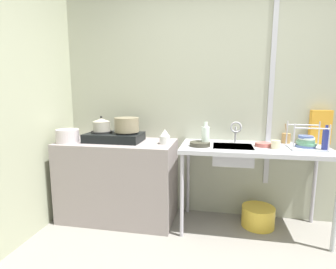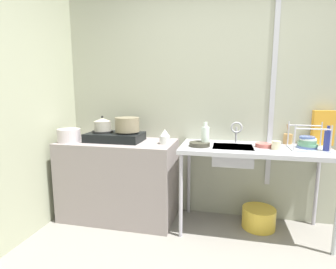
{
  "view_description": "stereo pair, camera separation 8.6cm",
  "coord_description": "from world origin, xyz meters",
  "px_view_note": "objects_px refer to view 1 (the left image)",
  "views": [
    {
      "loc": [
        -0.21,
        -1.35,
        1.39
      ],
      "look_at": [
        -0.71,
        1.25,
        0.95
      ],
      "focal_mm": 28.03,
      "sensor_mm": 36.0,
      "label": 1
    },
    {
      "loc": [
        -0.13,
        -1.33,
        1.39
      ],
      "look_at": [
        -0.71,
        1.25,
        0.95
      ],
      "focal_mm": 28.03,
      "sensor_mm": 36.0,
      "label": 2
    }
  ],
  "objects_px": {
    "cup_by_rack": "(276,144)",
    "bucket_on_floor": "(258,216)",
    "pot_on_right_burner": "(127,125)",
    "small_bowl_on_drainboard": "(263,145)",
    "stove": "(114,137)",
    "dish_rack": "(306,143)",
    "faucet": "(236,129)",
    "cereal_box": "(320,127)",
    "bottle_by_sink": "(205,136)",
    "utensil_jar": "(286,138)",
    "pot_beside_stove": "(68,136)",
    "sink_basin": "(232,154)",
    "frying_pan": "(200,144)",
    "pot_on_left_burner": "(101,125)",
    "bottle_by_rack": "(326,140)",
    "percolator": "(165,137)"
  },
  "relations": [
    {
      "from": "cup_by_rack",
      "to": "bucket_on_floor",
      "type": "height_order",
      "value": "cup_by_rack"
    },
    {
      "from": "pot_on_right_burner",
      "to": "small_bowl_on_drainboard",
      "type": "height_order",
      "value": "pot_on_right_burner"
    },
    {
      "from": "stove",
      "to": "bucket_on_floor",
      "type": "height_order",
      "value": "stove"
    },
    {
      "from": "pot_on_right_burner",
      "to": "dish_rack",
      "type": "height_order",
      "value": "pot_on_right_burner"
    },
    {
      "from": "faucet",
      "to": "cereal_box",
      "type": "xyz_separation_m",
      "value": [
        0.83,
        0.12,
        0.02
      ]
    },
    {
      "from": "bottle_by_sink",
      "to": "faucet",
      "type": "bearing_deg",
      "value": 29.69
    },
    {
      "from": "stove",
      "to": "pot_on_right_burner",
      "type": "bearing_deg",
      "value": 0.0
    },
    {
      "from": "utensil_jar",
      "to": "bucket_on_floor",
      "type": "distance_m",
      "value": 0.86
    },
    {
      "from": "pot_beside_stove",
      "to": "sink_basin",
      "type": "distance_m",
      "value": 1.7
    },
    {
      "from": "dish_rack",
      "to": "utensil_jar",
      "type": "height_order",
      "value": "dish_rack"
    },
    {
      "from": "frying_pan",
      "to": "cup_by_rack",
      "type": "relative_size",
      "value": 2.46
    },
    {
      "from": "cereal_box",
      "to": "sink_basin",
      "type": "bearing_deg",
      "value": -167.48
    },
    {
      "from": "pot_beside_stove",
      "to": "pot_on_right_burner",
      "type": "bearing_deg",
      "value": 13.73
    },
    {
      "from": "small_bowl_on_drainboard",
      "to": "bucket_on_floor",
      "type": "relative_size",
      "value": 0.48
    },
    {
      "from": "stove",
      "to": "pot_on_right_burner",
      "type": "relative_size",
      "value": 2.31
    },
    {
      "from": "pot_on_left_burner",
      "to": "dish_rack",
      "type": "xyz_separation_m",
      "value": [
        2.04,
        0.01,
        -0.12
      ]
    },
    {
      "from": "frying_pan",
      "to": "bottle_by_rack",
      "type": "bearing_deg",
      "value": -0.21
    },
    {
      "from": "stove",
      "to": "frying_pan",
      "type": "bearing_deg",
      "value": -4.44
    },
    {
      "from": "pot_on_right_burner",
      "to": "dish_rack",
      "type": "xyz_separation_m",
      "value": [
        1.76,
        0.01,
        -0.13
      ]
    },
    {
      "from": "bottle_by_rack",
      "to": "bucket_on_floor",
      "type": "relative_size",
      "value": 0.71
    },
    {
      "from": "pot_on_right_burner",
      "to": "pot_on_left_burner",
      "type": "bearing_deg",
      "value": 180.0
    },
    {
      "from": "pot_on_right_burner",
      "to": "frying_pan",
      "type": "bearing_deg",
      "value": -5.25
    },
    {
      "from": "cup_by_rack",
      "to": "utensil_jar",
      "type": "bearing_deg",
      "value": 61.88
    },
    {
      "from": "stove",
      "to": "small_bowl_on_drainboard",
      "type": "xyz_separation_m",
      "value": [
        1.52,
        0.02,
        -0.03
      ]
    },
    {
      "from": "pot_on_left_burner",
      "to": "cup_by_rack",
      "type": "height_order",
      "value": "pot_on_left_burner"
    },
    {
      "from": "sink_basin",
      "to": "small_bowl_on_drainboard",
      "type": "xyz_separation_m",
      "value": [
        0.29,
        0.04,
        0.1
      ]
    },
    {
      "from": "pot_on_left_burner",
      "to": "frying_pan",
      "type": "bearing_deg",
      "value": -3.85
    },
    {
      "from": "faucet",
      "to": "frying_pan",
      "type": "height_order",
      "value": "faucet"
    },
    {
      "from": "bottle_by_sink",
      "to": "small_bowl_on_drainboard",
      "type": "bearing_deg",
      "value": 6.22
    },
    {
      "from": "cereal_box",
      "to": "utensil_jar",
      "type": "distance_m",
      "value": 0.34
    },
    {
      "from": "pot_on_left_burner",
      "to": "faucet",
      "type": "xyz_separation_m",
      "value": [
        1.41,
        0.13,
        -0.03
      ]
    },
    {
      "from": "cup_by_rack",
      "to": "utensil_jar",
      "type": "height_order",
      "value": "utensil_jar"
    },
    {
      "from": "pot_beside_stove",
      "to": "pot_on_left_burner",
      "type": "bearing_deg",
      "value": 24.89
    },
    {
      "from": "bottle_by_rack",
      "to": "cereal_box",
      "type": "bearing_deg",
      "value": 79.14
    },
    {
      "from": "cereal_box",
      "to": "frying_pan",
      "type": "bearing_deg",
      "value": -169.39
    },
    {
      "from": "faucet",
      "to": "bucket_on_floor",
      "type": "relative_size",
      "value": 0.68
    },
    {
      "from": "cereal_box",
      "to": "bucket_on_floor",
      "type": "height_order",
      "value": "cereal_box"
    },
    {
      "from": "faucet",
      "to": "cereal_box",
      "type": "relative_size",
      "value": 0.66
    },
    {
      "from": "utensil_jar",
      "to": "cup_by_rack",
      "type": "bearing_deg",
      "value": -118.12
    },
    {
      "from": "faucet",
      "to": "sink_basin",
      "type": "bearing_deg",
      "value": -102.37
    },
    {
      "from": "sink_basin",
      "to": "dish_rack",
      "type": "height_order",
      "value": "dish_rack"
    },
    {
      "from": "utensil_jar",
      "to": "pot_beside_stove",
      "type": "bearing_deg",
      "value": -170.11
    },
    {
      "from": "frying_pan",
      "to": "bottle_by_sink",
      "type": "bearing_deg",
      "value": 34.32
    },
    {
      "from": "bottle_by_sink",
      "to": "frying_pan",
      "type": "bearing_deg",
      "value": -145.68
    },
    {
      "from": "stove",
      "to": "percolator",
      "type": "xyz_separation_m",
      "value": [
        0.56,
        -0.02,
        0.02
      ]
    },
    {
      "from": "pot_on_left_burner",
      "to": "bottle_by_sink",
      "type": "relative_size",
      "value": 0.78
    },
    {
      "from": "pot_on_left_burner",
      "to": "pot_on_right_burner",
      "type": "relative_size",
      "value": 0.71
    },
    {
      "from": "pot_on_left_burner",
      "to": "cup_by_rack",
      "type": "distance_m",
      "value": 1.77
    },
    {
      "from": "bottle_by_rack",
      "to": "small_bowl_on_drainboard",
      "type": "bearing_deg",
      "value": 168.97
    },
    {
      "from": "pot_beside_stove",
      "to": "frying_pan",
      "type": "xyz_separation_m",
      "value": [
        1.37,
        0.08,
        -0.05
      ]
    }
  ]
}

